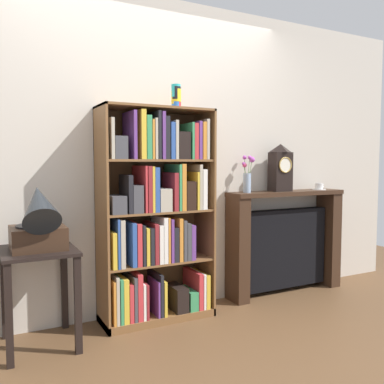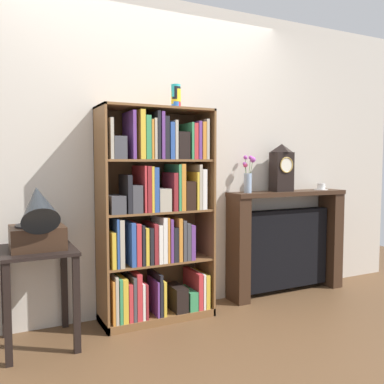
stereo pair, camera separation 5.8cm
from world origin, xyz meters
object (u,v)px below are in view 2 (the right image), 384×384
Objects in this scene: bookshelf at (156,221)px; flower_vase at (248,177)px; mantel_clock at (282,168)px; cup_stack at (176,97)px; fireplace_mantel at (286,243)px; gramophone at (38,221)px; teacup_with_saucer at (321,187)px; side_table_left at (38,273)px.

flower_vase is (0.91, 0.07, 0.33)m from bookshelf.
mantel_clock is at bearing -1.89° from flower_vase.
flower_vase is at bearing 6.33° from cup_stack.
flower_vase is at bearing -178.35° from fireplace_mantel.
cup_stack is 1.76m from fireplace_mantel.
cup_stack is 0.15× the size of fireplace_mantel.
fireplace_mantel is 3.65× the size of flower_vase.
cup_stack is at bearing -176.37° from mantel_clock.
fireplace_mantel is at bearing 3.52° from bookshelf.
bookshelf reaches higher than flower_vase.
gramophone is 2.68m from teacup_with_saucer.
mantel_clock reaches higher than side_table_left.
cup_stack is 1.40m from gramophone.
cup_stack reaches higher than teacup_with_saucer.
fireplace_mantel is (2.26, 0.22, -0.39)m from gramophone.
fireplace_mantel reaches higher than side_table_left.
flower_vase is (1.81, 0.15, 0.62)m from side_table_left.
cup_stack reaches higher than bookshelf.
teacup_with_saucer is (0.49, 0.00, -0.19)m from mantel_clock.
gramophone is 1.84m from flower_vase.
side_table_left is 1.32× the size of gramophone.
mantel_clock is (2.18, 0.14, 0.70)m from side_table_left.
teacup_with_saucer is (0.41, -0.02, 0.53)m from fireplace_mantel.
side_table_left is (-1.06, -0.07, -1.27)m from cup_stack.
cup_stack is 1.66m from side_table_left.
side_table_left is at bearing -175.22° from flower_vase.
side_table_left is 2.72m from teacup_with_saucer.
flower_vase is (-0.45, -0.01, 0.64)m from fireplace_mantel.
bookshelf is 0.94m from side_table_left.
fireplace_mantel is 9.16× the size of teacup_with_saucer.
side_table_left is at bearing 90.00° from gramophone.
fireplace_mantel is (1.19, 0.10, -1.29)m from cup_stack.
fireplace_mantel is at bearing 176.84° from teacup_with_saucer.
fireplace_mantel is 0.78m from flower_vase.
gramophone is at bearing -174.76° from mantel_clock.
bookshelf is at bearing 8.95° from gramophone.
flower_vase reaches higher than fireplace_mantel.
bookshelf is 1.79m from teacup_with_saucer.
side_table_left is 0.55× the size of fireplace_mantel.
fireplace_mantel is at bearing 1.65° from flower_vase.
bookshelf is 1.35m from mantel_clock.
mantel_clock is 3.31× the size of teacup_with_saucer.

